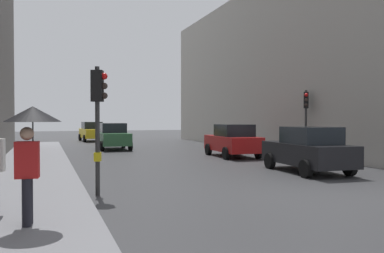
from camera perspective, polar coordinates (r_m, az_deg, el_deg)
ground_plane at (r=11.34m, az=18.74°, el=-9.48°), size 120.00×120.00×0.00m
sidewalk_kerb at (r=14.81m, az=-21.96°, el=-6.69°), size 3.00×40.00×0.16m
building_facade_right at (r=31.21m, az=17.66°, el=7.30°), size 12.00×28.38×10.89m
traffic_light_near_right at (r=11.05m, az=-13.18°, el=2.75°), size 0.45×0.34×3.47m
traffic_light_mid_street at (r=21.57m, az=15.89°, el=2.09°), size 0.38×0.44×3.55m
car_green_estate at (r=27.53m, az=-11.13°, el=-1.37°), size 2.07×4.23×1.76m
car_yellow_taxi at (r=37.65m, az=-13.98°, el=-0.70°), size 2.23×4.31×1.76m
car_red_sedan at (r=21.82m, az=5.80°, el=-2.01°), size 2.20×4.29×1.76m
car_dark_suv at (r=16.12m, az=16.15°, el=-3.17°), size 2.25×4.31×1.76m
pedestrian_with_umbrella at (r=7.76m, az=-21.89°, el=-0.71°), size 1.00×1.00×2.14m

